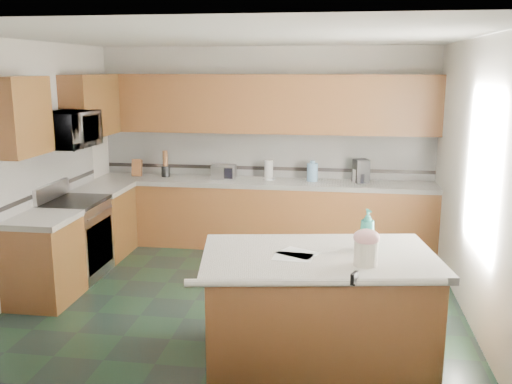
# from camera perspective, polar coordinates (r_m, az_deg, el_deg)

# --- Properties ---
(floor) EXTENTS (4.60, 4.60, 0.00)m
(floor) POSITION_cam_1_polar(r_m,az_deg,el_deg) (6.09, -1.92, -11.01)
(floor) COLOR black
(floor) RESTS_ON ground
(ceiling) EXTENTS (4.60, 4.60, 0.00)m
(ceiling) POSITION_cam_1_polar(r_m,az_deg,el_deg) (5.60, -2.12, 15.27)
(ceiling) COLOR white
(ceiling) RESTS_ON ground
(wall_back) EXTENTS (4.60, 0.04, 2.70)m
(wall_back) POSITION_cam_1_polar(r_m,az_deg,el_deg) (7.96, 1.02, 4.64)
(wall_back) COLOR silver
(wall_back) RESTS_ON ground
(wall_front) EXTENTS (4.60, 0.04, 2.70)m
(wall_front) POSITION_cam_1_polar(r_m,az_deg,el_deg) (3.50, -8.91, -5.44)
(wall_front) COLOR silver
(wall_front) RESTS_ON ground
(wall_left) EXTENTS (0.04, 4.60, 2.70)m
(wall_left) POSITION_cam_1_polar(r_m,az_deg,el_deg) (6.52, -22.51, 2.01)
(wall_left) COLOR silver
(wall_left) RESTS_ON ground
(wall_right) EXTENTS (0.04, 4.60, 2.70)m
(wall_right) POSITION_cam_1_polar(r_m,az_deg,el_deg) (5.75, 21.37, 0.83)
(wall_right) COLOR silver
(wall_right) RESTS_ON ground
(back_base_cab) EXTENTS (4.60, 0.60, 0.86)m
(back_base_cab) POSITION_cam_1_polar(r_m,az_deg,el_deg) (7.82, 0.69, -2.36)
(back_base_cab) COLOR #37230E
(back_base_cab) RESTS_ON ground
(back_countertop) EXTENTS (4.60, 0.64, 0.06)m
(back_countertop) POSITION_cam_1_polar(r_m,az_deg,el_deg) (7.72, 0.70, 0.94)
(back_countertop) COLOR white
(back_countertop) RESTS_ON back_base_cab
(back_upper_cab) EXTENTS (4.60, 0.33, 0.78)m
(back_upper_cab) POSITION_cam_1_polar(r_m,az_deg,el_deg) (7.72, 0.85, 8.80)
(back_upper_cab) COLOR #37230E
(back_upper_cab) RESTS_ON wall_back
(back_backsplash) EXTENTS (4.60, 0.02, 0.63)m
(back_backsplash) POSITION_cam_1_polar(r_m,az_deg,el_deg) (7.94, 0.98, 3.79)
(back_backsplash) COLOR silver
(back_backsplash) RESTS_ON back_countertop
(back_accent_band) EXTENTS (4.60, 0.01, 0.05)m
(back_accent_band) POSITION_cam_1_polar(r_m,az_deg,el_deg) (7.97, 0.97, 2.39)
(back_accent_band) COLOR black
(back_accent_band) RESTS_ON back_countertop
(left_base_cab_rear) EXTENTS (0.60, 0.82, 0.86)m
(left_base_cab_rear) POSITION_cam_1_polar(r_m,az_deg,el_deg) (7.69, -15.01, -3.05)
(left_base_cab_rear) COLOR #37230E
(left_base_cab_rear) RESTS_ON ground
(left_counter_rear) EXTENTS (0.64, 0.82, 0.06)m
(left_counter_rear) POSITION_cam_1_polar(r_m,az_deg,el_deg) (7.58, -15.20, 0.30)
(left_counter_rear) COLOR white
(left_counter_rear) RESTS_ON left_base_cab_rear
(left_base_cab_front) EXTENTS (0.60, 0.72, 0.86)m
(left_base_cab_front) POSITION_cam_1_polar(r_m,az_deg,el_deg) (6.38, -20.44, -6.58)
(left_base_cab_front) COLOR #37230E
(left_base_cab_front) RESTS_ON ground
(left_counter_front) EXTENTS (0.64, 0.72, 0.06)m
(left_counter_front) POSITION_cam_1_polar(r_m,az_deg,el_deg) (6.25, -20.76, -2.58)
(left_counter_front) COLOR white
(left_counter_front) RESTS_ON left_base_cab_front
(left_backsplash) EXTENTS (0.02, 2.30, 0.63)m
(left_backsplash) POSITION_cam_1_polar(r_m,az_deg,el_deg) (6.99, -19.93, 1.89)
(left_backsplash) COLOR silver
(left_backsplash) RESTS_ON wall_left
(left_accent_band) EXTENTS (0.01, 2.30, 0.05)m
(left_accent_band) POSITION_cam_1_polar(r_m,az_deg,el_deg) (7.03, -19.77, 0.32)
(left_accent_band) COLOR black
(left_accent_band) RESTS_ON wall_left
(left_upper_cab_rear) EXTENTS (0.33, 1.09, 0.78)m
(left_upper_cab_rear) POSITION_cam_1_polar(r_m,az_deg,el_deg) (7.62, -16.18, 8.28)
(left_upper_cab_rear) COLOR #37230E
(left_upper_cab_rear) RESTS_ON wall_left
(left_upper_cab_front) EXTENTS (0.33, 0.72, 0.78)m
(left_upper_cab_front) POSITION_cam_1_polar(r_m,az_deg,el_deg) (6.15, -22.61, 6.99)
(left_upper_cab_front) COLOR #37230E
(left_upper_cab_front) RESTS_ON wall_left
(range_body) EXTENTS (0.60, 0.76, 0.88)m
(range_body) POSITION_cam_1_polar(r_m,az_deg,el_deg) (7.00, -17.56, -4.64)
(range_body) COLOR #B7B7BC
(range_body) RESTS_ON ground
(range_oven_door) EXTENTS (0.02, 0.68, 0.55)m
(range_oven_door) POSITION_cam_1_polar(r_m,az_deg,el_deg) (6.89, -15.36, -5.11)
(range_oven_door) COLOR black
(range_oven_door) RESTS_ON range_body
(range_cooktop) EXTENTS (0.62, 0.78, 0.04)m
(range_cooktop) POSITION_cam_1_polar(r_m,az_deg,el_deg) (6.88, -17.81, -0.97)
(range_cooktop) COLOR black
(range_cooktop) RESTS_ON range_body
(range_handle) EXTENTS (0.02, 0.66, 0.02)m
(range_handle) POSITION_cam_1_polar(r_m,az_deg,el_deg) (6.78, -15.31, -2.06)
(range_handle) COLOR #B7B7BC
(range_handle) RESTS_ON range_body
(range_backguard) EXTENTS (0.06, 0.76, 0.18)m
(range_backguard) POSITION_cam_1_polar(r_m,az_deg,el_deg) (6.98, -19.79, 0.07)
(range_backguard) COLOR #B7B7BC
(range_backguard) RESTS_ON range_body
(microwave) EXTENTS (0.50, 0.73, 0.41)m
(microwave) POSITION_cam_1_polar(r_m,az_deg,el_deg) (6.75, -18.27, 5.93)
(microwave) COLOR #B7B7BC
(microwave) RESTS_ON wall_left
(island_base) EXTENTS (1.95, 1.31, 0.86)m
(island_base) POSITION_cam_1_polar(r_m,az_deg,el_deg) (4.90, 6.20, -11.60)
(island_base) COLOR #37230E
(island_base) RESTS_ON ground
(island_top) EXTENTS (2.06, 1.42, 0.06)m
(island_top) POSITION_cam_1_polar(r_m,az_deg,el_deg) (4.73, 6.33, -6.50)
(island_top) COLOR white
(island_top) RESTS_ON island_base
(island_bullnose) EXTENTS (1.89, 0.36, 0.06)m
(island_bullnose) POSITION_cam_1_polar(r_m,az_deg,el_deg) (4.20, 6.02, -8.97)
(island_bullnose) COLOR white
(island_bullnose) RESTS_ON island_base
(treat_jar) EXTENTS (0.19, 0.19, 0.19)m
(treat_jar) POSITION_cam_1_polar(r_m,az_deg,el_deg) (4.49, 10.93, -6.02)
(treat_jar) COLOR silver
(treat_jar) RESTS_ON island_top
(treat_jar_lid) EXTENTS (0.20, 0.20, 0.13)m
(treat_jar_lid) POSITION_cam_1_polar(r_m,az_deg,el_deg) (4.45, 11.00, -4.47)
(treat_jar_lid) COLOR pink
(treat_jar_lid) RESTS_ON treat_jar
(treat_jar_knob) EXTENTS (0.07, 0.02, 0.02)m
(treat_jar_knob) POSITION_cam_1_polar(r_m,az_deg,el_deg) (4.44, 11.02, -3.92)
(treat_jar_knob) COLOR tan
(treat_jar_knob) RESTS_ON treat_jar_lid
(treat_jar_knob_end_l) EXTENTS (0.03, 0.03, 0.03)m
(treat_jar_knob_end_l) POSITION_cam_1_polar(r_m,az_deg,el_deg) (4.43, 10.59, -3.91)
(treat_jar_knob_end_l) COLOR tan
(treat_jar_knob_end_l) RESTS_ON treat_jar_lid
(treat_jar_knob_end_r) EXTENTS (0.03, 0.03, 0.03)m
(treat_jar_knob_end_r) POSITION_cam_1_polar(r_m,az_deg,el_deg) (4.44, 11.45, -3.93)
(treat_jar_knob_end_r) COLOR tan
(treat_jar_knob_end_r) RESTS_ON treat_jar_lid
(soap_bottle_island) EXTENTS (0.17, 0.17, 0.34)m
(soap_bottle_island) POSITION_cam_1_polar(r_m,az_deg,el_deg) (4.86, 11.07, -3.68)
(soap_bottle_island) COLOR teal
(soap_bottle_island) RESTS_ON island_top
(paper_sheet_a) EXTENTS (0.33, 0.26, 0.00)m
(paper_sheet_a) POSITION_cam_1_polar(r_m,az_deg,el_deg) (4.62, 3.71, -6.49)
(paper_sheet_a) COLOR white
(paper_sheet_a) RESTS_ON island_top
(paper_sheet_b) EXTENTS (0.38, 0.35, 0.00)m
(paper_sheet_b) POSITION_cam_1_polar(r_m,az_deg,el_deg) (4.72, 4.23, -6.11)
(paper_sheet_b) COLOR white
(paper_sheet_b) RESTS_ON island_top
(clamp_body) EXTENTS (0.06, 0.10, 0.08)m
(clamp_body) POSITION_cam_1_polar(r_m,az_deg,el_deg) (4.20, 9.81, -8.48)
(clamp_body) COLOR black
(clamp_body) RESTS_ON island_top
(clamp_handle) EXTENTS (0.01, 0.07, 0.01)m
(clamp_handle) POSITION_cam_1_polar(r_m,az_deg,el_deg) (4.16, 9.81, -9.01)
(clamp_handle) COLOR black
(clamp_handle) RESTS_ON island_top
(knife_block) EXTENTS (0.15, 0.19, 0.26)m
(knife_block) POSITION_cam_1_polar(r_m,az_deg,el_deg) (8.17, -11.81, 2.37)
(knife_block) COLOR #472814
(knife_block) RESTS_ON back_countertop
(utensil_crock) EXTENTS (0.12, 0.12, 0.15)m
(utensil_crock) POSITION_cam_1_polar(r_m,az_deg,el_deg) (8.08, -9.03, 2.05)
(utensil_crock) COLOR black
(utensil_crock) RESTS_ON back_countertop
(utensil_bundle) EXTENTS (0.07, 0.07, 0.22)m
(utensil_bundle) POSITION_cam_1_polar(r_m,az_deg,el_deg) (8.05, -9.07, 3.34)
(utensil_bundle) COLOR #472814
(utensil_bundle) RESTS_ON utensil_crock
(toaster_oven) EXTENTS (0.33, 0.24, 0.19)m
(toaster_oven) POSITION_cam_1_polar(r_m,az_deg,el_deg) (7.84, -3.24, 2.01)
(toaster_oven) COLOR #B7B7BC
(toaster_oven) RESTS_ON back_countertop
(toaster_oven_door) EXTENTS (0.28, 0.01, 0.15)m
(toaster_oven_door) POSITION_cam_1_polar(r_m,az_deg,el_deg) (7.74, -3.40, 1.88)
(toaster_oven_door) COLOR black
(toaster_oven_door) RESTS_ON toaster_oven
(paper_towel) EXTENTS (0.12, 0.12, 0.26)m
(paper_towel) POSITION_cam_1_polar(r_m,az_deg,el_deg) (7.78, 1.28, 2.22)
(paper_towel) COLOR white
(paper_towel) RESTS_ON back_countertop
(paper_towel_base) EXTENTS (0.17, 0.17, 0.01)m
(paper_towel_base) POSITION_cam_1_polar(r_m,az_deg,el_deg) (7.80, 1.27, 1.34)
(paper_towel_base) COLOR #B7B7BC
(paper_towel_base) RESTS_ON back_countertop
(water_jug) EXTENTS (0.15, 0.15, 0.24)m
(water_jug) POSITION_cam_1_polar(r_m,az_deg,el_deg) (7.69, 5.65, 1.98)
(water_jug) COLOR #6896C3
(water_jug) RESTS_ON back_countertop
(water_jug_neck) EXTENTS (0.07, 0.07, 0.03)m
(water_jug_neck) POSITION_cam_1_polar(r_m,az_deg,el_deg) (7.67, 5.68, 3.00)
(water_jug_neck) COLOR #6896C3
(water_jug_neck) RESTS_ON water_jug
(coffee_maker) EXTENTS (0.24, 0.25, 0.30)m
(coffee_maker) POSITION_cam_1_polar(r_m,az_deg,el_deg) (7.70, 10.45, 2.09)
(coffee_maker) COLOR black
(coffee_maker) RESTS_ON back_countertop
(coffee_carafe) EXTENTS (0.13, 0.13, 0.13)m
(coffee_carafe) POSITION_cam_1_polar(r_m,az_deg,el_deg) (7.67, 10.44, 1.37)
(coffee_carafe) COLOR black
(coffee_carafe) RESTS_ON back_countertop
(soap_bottle_back) EXTENTS (0.17, 0.17, 0.26)m
(soap_bottle_back) POSITION_cam_1_polar(r_m,az_deg,el_deg) (7.68, 10.25, 1.90)
(soap_bottle_back) COLOR white
(soap_bottle_back) RESTS_ON back_countertop
(soap_back_cap) EXTENTS (0.02, 0.02, 0.03)m
(soap_back_cap) POSITION_cam_1_polar(r_m,az_deg,el_deg) (7.65, 10.29, 2.98)
(soap_back_cap) COLOR red
(soap_back_cap) RESTS_ON soap_bottle_back
(window_light_proxy) EXTENTS (0.02, 1.40, 1.10)m
(window_light_proxy) POSITION_cam_1_polar(r_m,az_deg,el_deg) (5.53, 21.63, 1.96)
(window_light_proxy) COLOR white
(window_light_proxy) RESTS_ON wall_right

